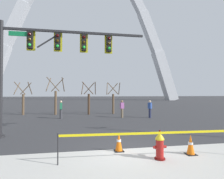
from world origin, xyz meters
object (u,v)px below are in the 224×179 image
at_px(traffic_signal_gantry, 50,53).
at_px(pedestrian_walking_left, 122,109).
at_px(traffic_cone_mid_sidewalk, 119,142).
at_px(pedestrian_standing_center, 61,109).
at_px(monument_arch, 87,31).
at_px(pedestrian_walking_right, 150,109).
at_px(traffic_cone_by_hydrant, 191,145).
at_px(fire_hydrant, 160,146).

relative_size(traffic_signal_gantry, pedestrian_walking_left, 4.92).
height_order(traffic_cone_mid_sidewalk, pedestrian_standing_center, pedestrian_standing_center).
xyz_separation_m(traffic_signal_gantry, pedestrian_walking_left, (5.44, 6.16, -3.59)).
xyz_separation_m(monument_arch, pedestrian_walking_right, (4.38, -38.69, -20.20)).
bearing_deg(pedestrian_walking_right, traffic_cone_by_hydrant, -103.42).
bearing_deg(monument_arch, traffic_cone_mid_sidewalk, -90.52).
xyz_separation_m(fire_hydrant, pedestrian_walking_left, (1.15, 10.44, 0.35)).
xyz_separation_m(traffic_cone_mid_sidewalk, traffic_signal_gantry, (-3.10, 3.20, 4.05)).
xyz_separation_m(fire_hydrant, traffic_cone_by_hydrant, (1.32, 0.25, -0.11)).
height_order(fire_hydrant, traffic_cone_by_hydrant, fire_hydrant).
bearing_deg(pedestrian_walking_left, traffic_cone_by_hydrant, -89.01).
distance_m(traffic_cone_mid_sidewalk, monument_arch, 51.78).
xyz_separation_m(traffic_cone_mid_sidewalk, pedestrian_walking_right, (4.80, 8.79, 0.46)).
bearing_deg(pedestrian_walking_right, traffic_cone_mid_sidewalk, -118.65).
xyz_separation_m(fire_hydrant, monument_arch, (-0.76, 48.55, 20.55)).
xyz_separation_m(traffic_cone_mid_sidewalk, monument_arch, (0.43, 47.48, 20.66)).
xyz_separation_m(monument_arch, pedestrian_walking_left, (1.90, -38.11, -20.20)).
relative_size(pedestrian_walking_left, pedestrian_standing_center, 1.00).
distance_m(traffic_cone_by_hydrant, pedestrian_walking_left, 10.21).
bearing_deg(monument_arch, pedestrian_standing_center, -95.40).
height_order(fire_hydrant, pedestrian_walking_right, pedestrian_walking_right).
height_order(traffic_signal_gantry, monument_arch, monument_arch).
xyz_separation_m(traffic_cone_by_hydrant, traffic_cone_mid_sidewalk, (-2.51, 0.83, 0.00)).
bearing_deg(pedestrian_walking_right, pedestrian_walking_left, 166.88).
height_order(traffic_cone_mid_sidewalk, monument_arch, monument_arch).
xyz_separation_m(pedestrian_standing_center, pedestrian_walking_right, (7.95, -0.90, 0.00)).
distance_m(monument_arch, pedestrian_walking_left, 43.17).
relative_size(fire_hydrant, monument_arch, 0.02).
bearing_deg(pedestrian_walking_left, traffic_signal_gantry, -131.40).
height_order(traffic_cone_by_hydrant, monument_arch, monument_arch).
relative_size(traffic_cone_mid_sidewalk, traffic_signal_gantry, 0.09).
relative_size(traffic_cone_by_hydrant, pedestrian_walking_left, 0.46).
bearing_deg(monument_arch, pedestrian_walking_left, -87.14).
bearing_deg(pedestrian_walking_right, traffic_signal_gantry, -144.75).
xyz_separation_m(traffic_cone_mid_sidewalk, pedestrian_standing_center, (-3.14, 9.69, 0.46)).
relative_size(traffic_cone_mid_sidewalk, pedestrian_standing_center, 0.46).
relative_size(traffic_cone_by_hydrant, traffic_signal_gantry, 0.09).
xyz_separation_m(traffic_cone_by_hydrant, monument_arch, (-2.08, 48.31, 20.66)).
bearing_deg(fire_hydrant, pedestrian_walking_right, 69.87).
bearing_deg(pedestrian_standing_center, fire_hydrant, -68.08).
height_order(traffic_cone_by_hydrant, pedestrian_walking_left, pedestrian_walking_left).
relative_size(pedestrian_standing_center, pedestrian_walking_right, 1.00).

